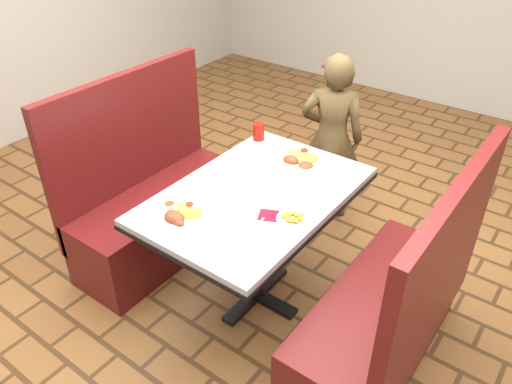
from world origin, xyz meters
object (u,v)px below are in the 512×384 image
booth_bench_left (157,206)px  booth_bench_right (388,318)px  diner_person (331,139)px  red_tumbler (259,131)px  near_dinner_plate (182,213)px  far_dinner_plate (301,158)px  plantain_plate (293,218)px  dining_table (256,207)px

booth_bench_left → booth_bench_right: same height
diner_person → red_tumbler: size_ratio=11.31×
near_dinner_plate → far_dinner_plate: 0.81m
near_dinner_plate → booth_bench_left: bearing=148.8°
booth_bench_right → diner_person: size_ratio=1.00×
red_tumbler → near_dinner_plate: bearing=-77.9°
booth_bench_right → plantain_plate: size_ratio=7.54×
near_dinner_plate → red_tumbler: red_tumbler is taller
diner_person → red_tumbler: (-0.22, -0.54, 0.20)m
diner_person → booth_bench_right: bearing=107.6°
far_dinner_plate → plantain_plate: bearing=-61.6°
plantain_plate → far_dinner_plate: bearing=118.4°
near_dinner_plate → far_dinner_plate: near_dinner_plate is taller
plantain_plate → red_tumbler: red_tumbler is taller
dining_table → near_dinner_plate: size_ratio=4.81×
booth_bench_left → near_dinner_plate: bearing=-31.2°
far_dinner_plate → near_dinner_plate: bearing=-102.2°
booth_bench_right → diner_person: 1.41m
far_dinner_plate → plantain_plate: (0.27, -0.50, -0.02)m
near_dinner_plate → plantain_plate: size_ratio=1.58×
booth_bench_left → plantain_plate: 1.17m
diner_person → near_dinner_plate: size_ratio=4.75×
dining_table → red_tumbler: red_tumbler is taller
plantain_plate → booth_bench_left: bearing=175.2°
dining_table → red_tumbler: size_ratio=11.45×
booth_bench_right → booth_bench_left: bearing=180.0°
far_dinner_plate → red_tumbler: bearing=167.3°
far_dinner_plate → booth_bench_right: bearing=-27.5°
red_tumbler → far_dinner_plate: bearing=-12.7°
diner_person → near_dinner_plate: 1.43m
booth_bench_right → dining_table: bearing=180.0°
near_dinner_plate → red_tumbler: size_ratio=2.38×
diner_person → far_dinner_plate: (0.14, -0.62, 0.18)m
diner_person → plantain_plate: size_ratio=7.52×
dining_table → diner_person: (-0.12, 1.03, -0.06)m
booth_bench_right → red_tumbler: booth_bench_right is taller
near_dinner_plate → plantain_plate: near_dinner_plate is taller
far_dinner_plate → red_tumbler: size_ratio=2.74×
red_tumbler → booth_bench_left: bearing=-133.1°
booth_bench_right → far_dinner_plate: bearing=152.5°
plantain_plate → booth_bench_right: bearing=10.2°
dining_table → red_tumbler: bearing=125.0°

